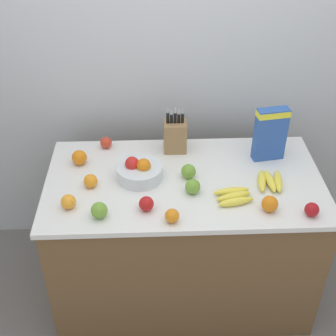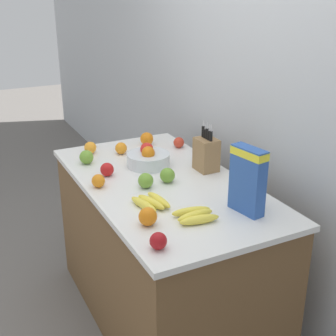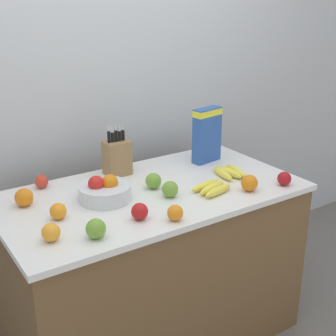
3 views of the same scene
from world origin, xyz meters
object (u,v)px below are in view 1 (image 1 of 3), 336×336
(orange_front_left, at_px, (172,216))
(orange_back_center, at_px, (79,158))
(knife_block, at_px, (175,136))
(apple_front, at_px, (106,143))
(apple_rightmost, at_px, (193,187))
(orange_by_cereal, at_px, (90,181))
(fruit_bowl, at_px, (139,171))
(apple_rear, at_px, (312,210))
(banana_bunch_left, at_px, (270,181))
(apple_near_bananas, at_px, (188,171))
(apple_by_knife_block, at_px, (146,204))
(orange_near_bowl, at_px, (68,202))
(cereal_box, at_px, (271,132))
(banana_bunch_right, at_px, (234,196))
(apple_middle, at_px, (99,210))
(orange_mid_right, at_px, (270,204))

(orange_front_left, relative_size, orange_back_center, 0.83)
(knife_block, distance_m, apple_front, 0.42)
(apple_rightmost, xyz_separation_m, orange_by_cereal, (-0.54, 0.07, -0.00))
(apple_rightmost, height_order, orange_back_center, orange_back_center)
(orange_front_left, bearing_deg, apple_front, 118.46)
(fruit_bowl, relative_size, apple_rear, 3.48)
(banana_bunch_left, height_order, apple_front, apple_front)
(banana_bunch_left, xyz_separation_m, orange_back_center, (-1.04, 0.23, 0.02))
(apple_rear, relative_size, apple_near_bananas, 0.89)
(orange_back_center, bearing_deg, apple_rear, -22.25)
(apple_by_knife_block, relative_size, orange_near_bowl, 0.99)
(cereal_box, relative_size, orange_by_cereal, 4.29)
(banana_bunch_right, relative_size, apple_rightmost, 2.55)
(apple_middle, height_order, orange_by_cereal, apple_middle)
(knife_block, xyz_separation_m, apple_rear, (0.64, -0.61, -0.06))
(apple_front, xyz_separation_m, orange_mid_right, (0.85, -0.61, 0.01))
(orange_front_left, bearing_deg, fruit_bowl, 114.08)
(apple_near_bananas, relative_size, orange_by_cereal, 1.10)
(fruit_bowl, distance_m, orange_by_cereal, 0.27)
(apple_middle, distance_m, orange_front_left, 0.36)
(knife_block, bearing_deg, orange_front_left, -94.25)
(knife_block, bearing_deg, orange_back_center, -167.38)
(knife_block, distance_m, apple_near_bananas, 0.29)
(apple_middle, height_order, apple_by_knife_block, apple_middle)
(apple_rightmost, distance_m, orange_by_cereal, 0.54)
(apple_near_bananas, bearing_deg, banana_bunch_right, -42.05)
(orange_by_cereal, height_order, orange_near_bowl, orange_near_bowl)
(knife_block, height_order, banana_bunch_right, knife_block)
(banana_bunch_right, bearing_deg, cereal_box, 55.78)
(banana_bunch_right, xyz_separation_m, orange_front_left, (-0.32, -0.15, 0.02))
(knife_block, xyz_separation_m, orange_mid_right, (0.44, -0.57, -0.06))
(apple_middle, height_order, orange_mid_right, same)
(apple_rear, bearing_deg, cereal_box, 102.32)
(apple_rear, bearing_deg, apple_middle, 178.35)
(orange_mid_right, bearing_deg, orange_front_left, -172.73)
(apple_front, distance_m, orange_back_center, 0.22)
(apple_rightmost, bearing_deg, cereal_box, 33.78)
(fruit_bowl, bearing_deg, knife_block, 52.24)
(apple_rear, relative_size, orange_back_center, 0.84)
(orange_mid_right, bearing_deg, apple_middle, -179.01)
(knife_block, height_order, apple_rear, knife_block)
(banana_bunch_left, height_order, banana_bunch_right, same)
(banana_bunch_left, height_order, orange_by_cereal, orange_by_cereal)
(fruit_bowl, bearing_deg, apple_near_bananas, -1.83)
(orange_near_bowl, bearing_deg, apple_by_knife_block, -4.41)
(fruit_bowl, xyz_separation_m, banana_bunch_right, (0.49, -0.21, -0.03))
(apple_near_bananas, bearing_deg, orange_front_left, -106.80)
(apple_front, height_order, orange_mid_right, orange_mid_right)
(apple_front, bearing_deg, orange_front_left, -61.54)
(apple_rightmost, bearing_deg, apple_middle, -160.14)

